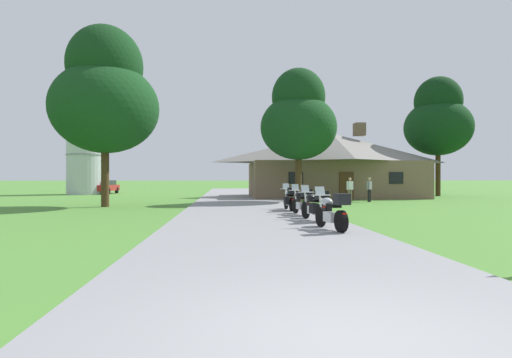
% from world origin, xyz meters
% --- Properties ---
extents(ground_plane, '(500.00, 500.00, 0.00)m').
position_xyz_m(ground_plane, '(0.00, 20.00, 0.00)').
color(ground_plane, '#4C8433').
extents(asphalt_driveway, '(6.40, 80.00, 0.06)m').
position_xyz_m(asphalt_driveway, '(0.00, 18.00, 0.03)').
color(asphalt_driveway, gray).
rests_on(asphalt_driveway, ground).
extents(motorcycle_silver_nearest_to_camera, '(0.83, 2.07, 1.30)m').
position_xyz_m(motorcycle_silver_nearest_to_camera, '(2.08, 8.33, 0.62)').
color(motorcycle_silver_nearest_to_camera, black).
rests_on(motorcycle_silver_nearest_to_camera, asphalt_driveway).
extents(motorcycle_black_second_in_row, '(0.98, 2.07, 1.30)m').
position_xyz_m(motorcycle_black_second_in_row, '(2.15, 10.99, 0.61)').
color(motorcycle_black_second_in_row, black).
rests_on(motorcycle_black_second_in_row, asphalt_driveway).
extents(motorcycle_black_third_in_row, '(0.75, 2.08, 1.30)m').
position_xyz_m(motorcycle_black_third_in_row, '(2.09, 13.45, 0.62)').
color(motorcycle_black_third_in_row, black).
rests_on(motorcycle_black_third_in_row, asphalt_driveway).
extents(motorcycle_white_farthest_in_row, '(0.77, 2.08, 1.30)m').
position_xyz_m(motorcycle_white_farthest_in_row, '(1.97, 15.92, 0.61)').
color(motorcycle_white_farthest_in_row, black).
rests_on(motorcycle_white_farthest_in_row, asphalt_driveway).
extents(stone_lodge, '(14.61, 9.48, 6.41)m').
position_xyz_m(stone_lodge, '(7.92, 30.97, 2.84)').
color(stone_lodge, brown).
rests_on(stone_lodge, ground).
extents(bystander_white_shirt_near_lodge, '(0.52, 0.34, 1.67)m').
position_xyz_m(bystander_white_shirt_near_lodge, '(7.21, 23.30, 0.93)').
color(bystander_white_shirt_near_lodge, '#75664C').
rests_on(bystander_white_shirt_near_lodge, ground).
extents(bystander_gray_shirt_beside_signpost, '(0.43, 0.41, 1.69)m').
position_xyz_m(bystander_gray_shirt_beside_signpost, '(8.62, 23.50, 0.95)').
color(bystander_gray_shirt_beside_signpost, black).
rests_on(bystander_gray_shirt_beside_signpost, ground).
extents(tree_by_lodge_front, '(5.19, 5.19, 9.11)m').
position_xyz_m(tree_by_lodge_front, '(3.78, 23.80, 5.70)').
color(tree_by_lodge_front, '#422D19').
rests_on(tree_by_lodge_front, ground).
extents(tree_right_of_lodge, '(5.97, 5.97, 10.85)m').
position_xyz_m(tree_right_of_lodge, '(18.10, 32.12, 6.93)').
color(tree_right_of_lodge, '#422D19').
rests_on(tree_right_of_lodge, ground).
extents(tree_left_near, '(6.02, 6.02, 10.27)m').
position_xyz_m(tree_left_near, '(-7.99, 19.93, 6.32)').
color(tree_left_near, '#422D19').
rests_on(tree_left_near, ground).
extents(metal_silo_distant, '(3.75, 3.75, 8.83)m').
position_xyz_m(metal_silo_distant, '(-15.25, 38.53, 4.42)').
color(metal_silo_distant, '#B2B7BC').
rests_on(metal_silo_distant, ground).
extents(parked_red_suv_far_left, '(2.00, 4.64, 1.40)m').
position_xyz_m(parked_red_suv_far_left, '(-13.76, 39.65, 0.78)').
color(parked_red_suv_far_left, maroon).
rests_on(parked_red_suv_far_left, ground).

